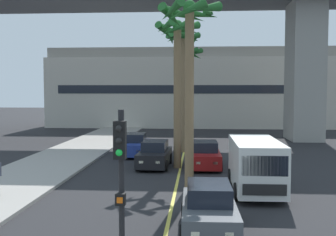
{
  "coord_description": "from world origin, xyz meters",
  "views": [
    {
      "loc": [
        1.0,
        -0.12,
        4.58
      ],
      "look_at": [
        0.0,
        14.0,
        3.65
      ],
      "focal_mm": 44.83,
      "sensor_mm": 36.0,
      "label": 1
    }
  ],
  "objects_px": {
    "palm_tree_far_median": "(188,70)",
    "palm_tree_farthest_median": "(178,57)",
    "traffic_light_median_near": "(121,183)",
    "palm_tree_mid_median": "(190,43)",
    "palm_tree_near_median": "(183,55)",
    "car_queue_third": "(205,156)",
    "car_queue_second": "(209,210)",
    "delivery_van": "(255,164)",
    "car_queue_front": "(135,145)",
    "car_queue_fourth": "(155,155)"
  },
  "relations": [
    {
      "from": "car_queue_front",
      "to": "traffic_light_median_near",
      "type": "bearing_deg",
      "value": -82.21
    },
    {
      "from": "car_queue_second",
      "to": "palm_tree_far_median",
      "type": "height_order",
      "value": "palm_tree_far_median"
    },
    {
      "from": "car_queue_third",
      "to": "traffic_light_median_near",
      "type": "distance_m",
      "value": 16.79
    },
    {
      "from": "palm_tree_near_median",
      "to": "palm_tree_mid_median",
      "type": "xyz_separation_m",
      "value": [
        0.73,
        -11.93,
        -0.45
      ]
    },
    {
      "from": "palm_tree_mid_median",
      "to": "car_queue_third",
      "type": "bearing_deg",
      "value": 81.7
    },
    {
      "from": "car_queue_second",
      "to": "palm_tree_farthest_median",
      "type": "relative_size",
      "value": 0.48
    },
    {
      "from": "car_queue_fourth",
      "to": "palm_tree_far_median",
      "type": "xyz_separation_m",
      "value": [
        1.71,
        12.38,
        5.67
      ]
    },
    {
      "from": "car_queue_second",
      "to": "traffic_light_median_near",
      "type": "relative_size",
      "value": 0.98
    },
    {
      "from": "car_queue_fourth",
      "to": "palm_tree_far_median",
      "type": "bearing_deg",
      "value": 82.15
    },
    {
      "from": "car_queue_front",
      "to": "palm_tree_mid_median",
      "type": "height_order",
      "value": "palm_tree_mid_median"
    },
    {
      "from": "car_queue_third",
      "to": "traffic_light_median_near",
      "type": "relative_size",
      "value": 0.98
    },
    {
      "from": "palm_tree_far_median",
      "to": "palm_tree_farthest_median",
      "type": "height_order",
      "value": "palm_tree_farthest_median"
    },
    {
      "from": "car_queue_front",
      "to": "car_queue_third",
      "type": "height_order",
      "value": "same"
    },
    {
      "from": "traffic_light_median_near",
      "to": "palm_tree_mid_median",
      "type": "relative_size",
      "value": 0.49
    },
    {
      "from": "palm_tree_far_median",
      "to": "palm_tree_farthest_median",
      "type": "bearing_deg",
      "value": -91.43
    },
    {
      "from": "car_queue_second",
      "to": "traffic_light_median_near",
      "type": "xyz_separation_m",
      "value": [
        -1.92,
        -5.15,
        1.99
      ]
    },
    {
      "from": "car_queue_third",
      "to": "traffic_light_median_near",
      "type": "height_order",
      "value": "traffic_light_median_near"
    },
    {
      "from": "car_queue_front",
      "to": "car_queue_fourth",
      "type": "height_order",
      "value": "same"
    },
    {
      "from": "traffic_light_median_near",
      "to": "palm_tree_near_median",
      "type": "height_order",
      "value": "palm_tree_near_median"
    },
    {
      "from": "car_queue_second",
      "to": "palm_tree_mid_median",
      "type": "height_order",
      "value": "palm_tree_mid_median"
    },
    {
      "from": "car_queue_fourth",
      "to": "delivery_van",
      "type": "distance_m",
      "value": 7.91
    },
    {
      "from": "traffic_light_median_near",
      "to": "palm_tree_farthest_median",
      "type": "height_order",
      "value": "palm_tree_farthest_median"
    },
    {
      "from": "car_queue_front",
      "to": "delivery_van",
      "type": "xyz_separation_m",
      "value": [
        6.99,
        -10.22,
        0.57
      ]
    },
    {
      "from": "car_queue_third",
      "to": "delivery_van",
      "type": "relative_size",
      "value": 0.79
    },
    {
      "from": "car_queue_front",
      "to": "palm_tree_mid_median",
      "type": "relative_size",
      "value": 0.48
    },
    {
      "from": "car_queue_second",
      "to": "traffic_light_median_near",
      "type": "distance_m",
      "value": 5.84
    },
    {
      "from": "delivery_van",
      "to": "palm_tree_far_median",
      "type": "relative_size",
      "value": 0.62
    },
    {
      "from": "car_queue_front",
      "to": "car_queue_second",
      "type": "xyz_separation_m",
      "value": [
        4.77,
        -15.68,
        0.0
      ]
    },
    {
      "from": "palm_tree_near_median",
      "to": "palm_tree_mid_median",
      "type": "bearing_deg",
      "value": -86.51
    },
    {
      "from": "palm_tree_far_median",
      "to": "palm_tree_farthest_median",
      "type": "xyz_separation_m",
      "value": [
        -0.31,
        -12.6,
        0.16
      ]
    },
    {
      "from": "traffic_light_median_near",
      "to": "palm_tree_farthest_median",
      "type": "relative_size",
      "value": 0.48
    },
    {
      "from": "delivery_van",
      "to": "palm_tree_far_median",
      "type": "height_order",
      "value": "palm_tree_far_median"
    },
    {
      "from": "palm_tree_far_median",
      "to": "car_queue_second",
      "type": "bearing_deg",
      "value": -87.04
    },
    {
      "from": "traffic_light_median_near",
      "to": "palm_tree_farthest_median",
      "type": "xyz_separation_m",
      "value": [
        0.37,
        16.37,
        3.83
      ]
    },
    {
      "from": "car_queue_fourth",
      "to": "delivery_van",
      "type": "relative_size",
      "value": 0.79
    },
    {
      "from": "palm_tree_mid_median",
      "to": "palm_tree_farthest_median",
      "type": "height_order",
      "value": "palm_tree_farthest_median"
    },
    {
      "from": "palm_tree_far_median",
      "to": "palm_tree_mid_median",
      "type": "bearing_deg",
      "value": -88.45
    },
    {
      "from": "palm_tree_far_median",
      "to": "car_queue_front",
      "type": "bearing_deg",
      "value": -113.48
    },
    {
      "from": "car_queue_third",
      "to": "palm_tree_mid_median",
      "type": "height_order",
      "value": "palm_tree_mid_median"
    },
    {
      "from": "palm_tree_near_median",
      "to": "palm_tree_far_median",
      "type": "relative_size",
      "value": 1.06
    },
    {
      "from": "car_queue_front",
      "to": "palm_tree_far_median",
      "type": "relative_size",
      "value": 0.49
    },
    {
      "from": "traffic_light_median_near",
      "to": "palm_tree_far_median",
      "type": "xyz_separation_m",
      "value": [
        0.69,
        28.96,
        3.67
      ]
    },
    {
      "from": "car_queue_fourth",
      "to": "delivery_van",
      "type": "bearing_deg",
      "value": -49.15
    },
    {
      "from": "palm_tree_near_median",
      "to": "palm_tree_mid_median",
      "type": "height_order",
      "value": "palm_tree_near_median"
    },
    {
      "from": "palm_tree_near_median",
      "to": "car_queue_third",
      "type": "bearing_deg",
      "value": -75.84
    },
    {
      "from": "car_queue_fourth",
      "to": "palm_tree_near_median",
      "type": "height_order",
      "value": "palm_tree_near_median"
    },
    {
      "from": "palm_tree_far_median",
      "to": "palm_tree_farthest_median",
      "type": "relative_size",
      "value": 0.97
    },
    {
      "from": "car_queue_fourth",
      "to": "palm_tree_far_median",
      "type": "relative_size",
      "value": 0.49
    },
    {
      "from": "car_queue_second",
      "to": "car_queue_third",
      "type": "distance_m",
      "value": 11.4
    },
    {
      "from": "palm_tree_mid_median",
      "to": "car_queue_second",
      "type": "bearing_deg",
      "value": -82.55
    }
  ]
}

